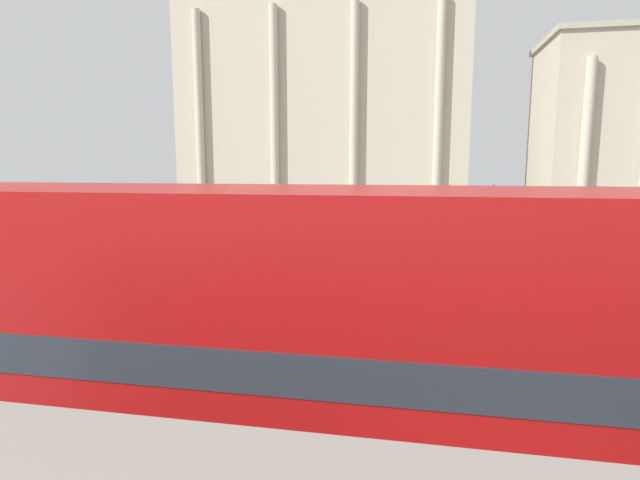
{
  "coord_description": "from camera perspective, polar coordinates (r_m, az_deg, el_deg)",
  "views": [
    {
      "loc": [
        -0.89,
        -2.14,
        4.51
      ],
      "look_at": [
        -4.23,
        15.54,
        1.8
      ],
      "focal_mm": 28.0,
      "sensor_mm": 36.0,
      "label": 1
    }
  ],
  "objects": [
    {
      "name": "double_decker_bus",
      "position": [
        6.28,
        -4.94,
        -11.49
      ],
      "size": [
        10.36,
        2.72,
        4.24
      ],
      "rotation": [
        0.0,
        0.0,
        -0.0
      ],
      "color": "black",
      "rests_on": "ground_plane"
    },
    {
      "name": "traffic_light_far",
      "position": [
        27.35,
        19.28,
        3.44
      ],
      "size": [
        0.42,
        0.24,
        3.5
      ],
      "color": "black",
      "rests_on": "ground_plane"
    },
    {
      "name": "pedestrian_grey",
      "position": [
        23.89,
        1.78,
        -0.12
      ],
      "size": [
        0.32,
        0.32,
        1.59
      ],
      "rotation": [
        0.0,
        0.0,
        5.7
      ],
      "color": "#282B33",
      "rests_on": "ground_plane"
    },
    {
      "name": "pedestrian_yellow",
      "position": [
        15.5,
        27.82,
        -5.63
      ],
      "size": [
        0.32,
        0.32,
        1.7
      ],
      "rotation": [
        0.0,
        0.0,
        0.34
      ],
      "color": "#282B33",
      "rests_on": "ground_plane"
    },
    {
      "name": "traffic_light_mid",
      "position": [
        21.73,
        6.84,
        2.82
      ],
      "size": [
        0.42,
        0.24,
        3.6
      ],
      "color": "black",
      "rests_on": "ground_plane"
    },
    {
      "name": "car_white",
      "position": [
        29.9,
        4.73,
        1.21
      ],
      "size": [
        4.2,
        1.93,
        1.35
      ],
      "rotation": [
        0.0,
        0.0,
        1.49
      ],
      "color": "black",
      "rests_on": "ground_plane"
    },
    {
      "name": "plaza_building_left",
      "position": [
        62.15,
        0.69,
        16.11
      ],
      "size": [
        32.89,
        15.45,
        25.34
      ],
      "color": "beige",
      "rests_on": "ground_plane"
    }
  ]
}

